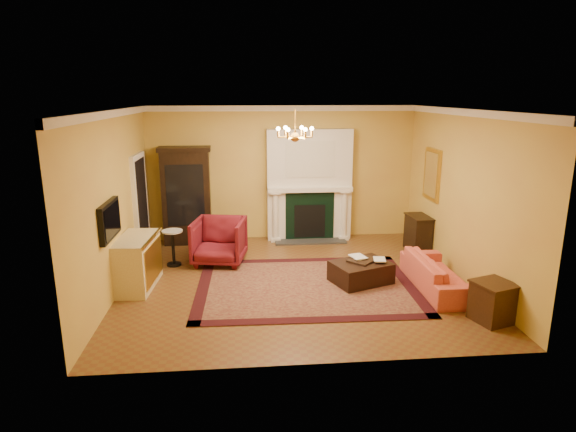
{
  "coord_description": "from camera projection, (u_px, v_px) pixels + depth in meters",
  "views": [
    {
      "loc": [
        -0.86,
        -8.02,
        3.25
      ],
      "look_at": [
        -0.09,
        0.3,
        1.12
      ],
      "focal_mm": 30.0,
      "sensor_mm": 36.0,
      "label": 1
    }
  ],
  "objects": [
    {
      "name": "book_a",
      "position": [
        353.0,
        250.0,
        8.49
      ],
      "size": [
        0.24,
        0.1,
        0.32
      ],
      "primitive_type": "imported",
      "rotation": [
        0.0,
        0.0,
        0.28
      ],
      "color": "gray",
      "rests_on": "ottoman_tray"
    },
    {
      "name": "console_table",
      "position": [
        418.0,
        234.0,
        10.16
      ],
      "size": [
        0.41,
        0.68,
        0.74
      ],
      "primitive_type": "cube",
      "rotation": [
        0.0,
        0.0,
        0.05
      ],
      "color": "black",
      "rests_on": "floor"
    },
    {
      "name": "ceiling",
      "position": [
        295.0,
        109.0,
        7.87
      ],
      "size": [
        6.0,
        5.5,
        0.02
      ],
      "primitive_type": "cube",
      "color": "silver",
      "rests_on": "wall_back"
    },
    {
      "name": "topiary_right",
      "position": [
        342.0,
        175.0,
        10.81
      ],
      "size": [
        0.17,
        0.17,
        0.45
      ],
      "color": "gray",
      "rests_on": "fireplace"
    },
    {
      "name": "doorway",
      "position": [
        141.0,
        206.0,
        9.73
      ],
      "size": [
        0.08,
        1.05,
        2.1
      ],
      "color": "white",
      "rests_on": "wall_left"
    },
    {
      "name": "tv_panel",
      "position": [
        110.0,
        220.0,
        7.44
      ],
      "size": [
        0.09,
        0.95,
        0.58
      ],
      "color": "black",
      "rests_on": "wall_left"
    },
    {
      "name": "wall_left",
      "position": [
        115.0,
        202.0,
        7.98
      ],
      "size": [
        0.02,
        5.5,
        3.0
      ],
      "primitive_type": "cube",
      "color": "#DDC34F",
      "rests_on": "floor"
    },
    {
      "name": "wall_back",
      "position": [
        282.0,
        173.0,
        10.91
      ],
      "size": [
        6.0,
        0.02,
        3.0
      ],
      "primitive_type": "cube",
      "color": "#DDC34F",
      "rests_on": "floor"
    },
    {
      "name": "gilt_mirror",
      "position": [
        432.0,
        174.0,
        9.82
      ],
      "size": [
        0.06,
        0.76,
        1.05
      ],
      "color": "gold",
      "rests_on": "wall_right"
    },
    {
      "name": "leather_ottoman",
      "position": [
        361.0,
        272.0,
        8.48
      ],
      "size": [
        1.16,
        1.01,
        0.36
      ],
      "primitive_type": "cube",
      "rotation": [
        0.0,
        0.0,
        0.37
      ],
      "color": "black",
      "rests_on": "oriental_rug"
    },
    {
      "name": "topiary_left",
      "position": [
        280.0,
        176.0,
        10.69
      ],
      "size": [
        0.16,
        0.16,
        0.43
      ],
      "color": "gray",
      "rests_on": "fireplace"
    },
    {
      "name": "commode",
      "position": [
        137.0,
        262.0,
        8.24
      ],
      "size": [
        0.65,
        1.23,
        0.89
      ],
      "primitive_type": "cube",
      "rotation": [
        0.0,
        0.0,
        -0.07
      ],
      "color": "beige",
      "rests_on": "floor"
    },
    {
      "name": "coral_sofa",
      "position": [
        438.0,
        268.0,
        8.18
      ],
      "size": [
        0.56,
        1.89,
        0.74
      ],
      "primitive_type": "imported",
      "rotation": [
        0.0,
        0.0,
        1.56
      ],
      "color": "#DE6146",
      "rests_on": "floor"
    },
    {
      "name": "crown_molding",
      "position": [
        290.0,
        111.0,
        8.81
      ],
      "size": [
        6.0,
        5.5,
        0.12
      ],
      "color": "white",
      "rests_on": "ceiling"
    },
    {
      "name": "floor",
      "position": [
        295.0,
        281.0,
        8.62
      ],
      "size": [
        6.0,
        5.5,
        0.02
      ],
      "primitive_type": "cube",
      "color": "brown",
      "rests_on": "ground"
    },
    {
      "name": "china_cabinet",
      "position": [
        187.0,
        198.0,
        10.57
      ],
      "size": [
        1.04,
        0.5,
        2.05
      ],
      "primitive_type": "cube",
      "rotation": [
        0.0,
        0.0,
        0.03
      ],
      "color": "black",
      "rests_on": "floor"
    },
    {
      "name": "book_b",
      "position": [
        374.0,
        252.0,
        8.43
      ],
      "size": [
        0.21,
        0.06,
        0.28
      ],
      "primitive_type": "imported",
      "rotation": [
        0.0,
        0.0,
        -0.18
      ],
      "color": "gray",
      "rests_on": "ottoman_tray"
    },
    {
      "name": "pedestal_table",
      "position": [
        173.0,
        245.0,
        9.29
      ],
      "size": [
        0.4,
        0.4,
        0.71
      ],
      "color": "black",
      "rests_on": "floor"
    },
    {
      "name": "fireplace",
      "position": [
        309.0,
        187.0,
        10.85
      ],
      "size": [
        1.9,
        0.7,
        2.5
      ],
      "color": "white",
      "rests_on": "wall_back"
    },
    {
      "name": "wall_front",
      "position": [
        320.0,
        249.0,
        5.58
      ],
      "size": [
        6.0,
        0.02,
        3.0
      ],
      "primitive_type": "cube",
      "color": "#DDC34F",
      "rests_on": "floor"
    },
    {
      "name": "oriental_rug",
      "position": [
        306.0,
        286.0,
        8.36
      ],
      "size": [
        3.82,
        2.91,
        0.02
      ],
      "primitive_type": "cube",
      "rotation": [
        0.0,
        0.0,
        -0.02
      ],
      "color": "#440E13",
      "rests_on": "floor"
    },
    {
      "name": "chandelier",
      "position": [
        295.0,
        134.0,
        7.97
      ],
      "size": [
        0.63,
        0.55,
        0.53
      ],
      "color": "gold",
      "rests_on": "ceiling"
    },
    {
      "name": "end_table",
      "position": [
        493.0,
        303.0,
        7.02
      ],
      "size": [
        0.62,
        0.62,
        0.57
      ],
      "primitive_type": "cube",
      "rotation": [
        0.0,
        0.0,
        0.32
      ],
      "color": "#361D0E",
      "rests_on": "floor"
    },
    {
      "name": "wingback_armchair",
      "position": [
        219.0,
        239.0,
        9.4
      ],
      "size": [
        1.1,
        1.06,
        0.98
      ],
      "primitive_type": "imported",
      "rotation": [
        0.0,
        0.0,
        -0.18
      ],
      "color": "maroon",
      "rests_on": "floor"
    },
    {
      "name": "wall_right",
      "position": [
        464.0,
        196.0,
        8.51
      ],
      "size": [
        0.02,
        5.5,
        3.0
      ],
      "primitive_type": "cube",
      "color": "#DDC34F",
      "rests_on": "floor"
    },
    {
      "name": "ottoman_tray",
      "position": [
        363.0,
        260.0,
        8.51
      ],
      "size": [
        0.62,
        0.62,
        0.03
      ],
      "primitive_type": "cube",
      "rotation": [
        0.0,
        0.0,
        0.8
      ],
      "color": "black",
      "rests_on": "leather_ottoman"
    }
  ]
}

